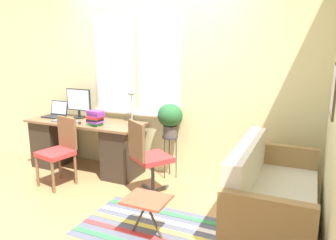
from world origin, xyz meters
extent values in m
plane|color=tan|center=(0.00, 0.00, 0.00)|extent=(14.00, 14.00, 0.00)
cube|color=beige|center=(0.00, 0.70, 1.35)|extent=(9.00, 0.06, 2.70)
cube|color=silver|center=(-0.64, 0.66, 1.49)|extent=(0.64, 0.02, 1.34)
cube|color=white|center=(-0.64, 0.65, 1.49)|extent=(0.57, 0.01, 1.27)
cube|color=silver|center=(0.07, 0.66, 1.49)|extent=(0.64, 0.02, 1.34)
cube|color=white|center=(0.07, 0.65, 1.49)|extent=(0.57, 0.01, 1.27)
cube|color=silver|center=(-0.29, 0.67, 0.83)|extent=(1.40, 0.11, 0.04)
cube|color=brown|center=(2.16, -0.09, 1.38)|extent=(0.02, 0.42, 0.49)
cube|color=silver|center=(2.15, -0.09, 1.38)|extent=(0.01, 0.37, 0.44)
cube|color=brown|center=(-0.94, 0.31, 0.71)|extent=(1.72, 0.62, 0.03)
cube|color=#33281E|center=(-1.56, 0.31, 0.35)|extent=(0.40, 0.54, 0.70)
cube|color=#33281E|center=(-0.32, 0.31, 0.35)|extent=(0.40, 0.54, 0.70)
cube|color=black|center=(-1.52, 0.32, 0.74)|extent=(0.31, 0.21, 0.02)
cube|color=black|center=(-1.52, 0.46, 0.85)|extent=(0.31, 0.06, 0.21)
cube|color=silver|center=(-1.52, 0.45, 0.85)|extent=(0.28, 0.05, 0.18)
cylinder|color=black|center=(-1.14, 0.45, 0.74)|extent=(0.17, 0.17, 0.02)
cylinder|color=black|center=(-1.14, 0.45, 0.80)|extent=(0.04, 0.04, 0.11)
cube|color=black|center=(-1.14, 0.45, 1.00)|extent=(0.41, 0.02, 0.32)
cube|color=silver|center=(-1.14, 0.44, 1.00)|extent=(0.39, 0.01, 0.29)
cube|color=slate|center=(-1.15, 0.15, 0.74)|extent=(0.39, 0.14, 0.02)
ellipsoid|color=black|center=(-0.88, 0.13, 0.74)|extent=(0.03, 0.06, 0.03)
cylinder|color=#ADADB2|center=(-0.26, 0.48, 0.73)|extent=(0.15, 0.15, 0.01)
cylinder|color=#ADADB2|center=(-0.26, 0.48, 0.93)|extent=(0.02, 0.02, 0.39)
ellipsoid|color=#ADADB2|center=(-0.26, 0.48, 1.15)|extent=(0.11, 0.11, 0.07)
cube|color=green|center=(-0.64, 0.16, 0.75)|extent=(0.16, 0.15, 0.04)
cube|color=purple|center=(-0.63, 0.15, 0.78)|extent=(0.21, 0.19, 0.02)
cube|color=black|center=(-0.64, 0.15, 0.80)|extent=(0.20, 0.17, 0.03)
cube|color=red|center=(-0.64, 0.16, 0.83)|extent=(0.19, 0.16, 0.03)
cube|color=purple|center=(-0.63, 0.16, 0.87)|extent=(0.22, 0.17, 0.04)
cube|color=purple|center=(-0.63, 0.15, 0.91)|extent=(0.23, 0.16, 0.04)
cylinder|color=brown|center=(-1.14, -0.44, 0.21)|extent=(0.04, 0.04, 0.43)
cylinder|color=brown|center=(-0.81, -0.51, 0.21)|extent=(0.04, 0.04, 0.43)
cylinder|color=brown|center=(-1.07, -0.11, 0.21)|extent=(0.04, 0.04, 0.43)
cylinder|color=brown|center=(-0.74, -0.18, 0.21)|extent=(0.04, 0.04, 0.43)
cube|color=red|center=(-0.94, -0.31, 0.43)|extent=(0.46, 0.45, 0.06)
cube|color=brown|center=(-0.90, -0.11, 0.67)|extent=(0.35, 0.11, 0.41)
cube|color=#47474C|center=(0.20, 0.04, 0.01)|extent=(0.25, 0.19, 0.03)
cube|color=#47474C|center=(0.20, -0.12, 0.01)|extent=(0.24, 0.19, 0.03)
cube|color=#47474C|center=(0.36, -0.16, 0.01)|extent=(0.12, 0.27, 0.03)
cube|color=#47474C|center=(0.45, -0.03, 0.01)|extent=(0.27, 0.04, 0.03)
cube|color=#47474C|center=(0.35, 0.10, 0.01)|extent=(0.11, 0.27, 0.03)
cylinder|color=#333338|center=(0.31, -0.03, 0.23)|extent=(0.04, 0.04, 0.40)
cube|color=red|center=(0.31, -0.03, 0.46)|extent=(0.55, 0.55, 0.06)
cube|color=brown|center=(0.19, -0.20, 0.71)|extent=(0.33, 0.24, 0.44)
cube|color=white|center=(1.75, -0.33, 0.23)|extent=(0.72, 1.31, 0.46)
cube|color=white|center=(1.47, -0.33, 0.67)|extent=(0.16, 1.31, 0.42)
cube|color=#A87F4C|center=(1.75, -1.03, 0.34)|extent=(0.72, 0.09, 0.69)
cube|color=#A87F4C|center=(1.75, 0.37, 0.34)|extent=(0.72, 0.09, 0.69)
cylinder|color=#333338|center=(0.29, 0.54, 0.57)|extent=(0.21, 0.21, 0.02)
cylinder|color=#333338|center=(0.38, 0.54, 0.28)|extent=(0.01, 0.01, 0.56)
cylinder|color=#333338|center=(0.24, 0.62, 0.28)|extent=(0.01, 0.01, 0.56)
cylinder|color=#333338|center=(0.24, 0.46, 0.28)|extent=(0.01, 0.01, 0.56)
cylinder|color=#514C47|center=(0.29, 0.54, 0.66)|extent=(0.19, 0.19, 0.15)
ellipsoid|color=#235B2D|center=(0.29, 0.54, 0.87)|extent=(0.34, 0.34, 0.30)
cube|color=#565B6B|center=(0.71, -0.72, 0.00)|extent=(1.55, 0.88, 0.01)
cube|color=#C63838|center=(0.71, -0.89, 0.01)|extent=(1.52, 0.07, 0.00)
cube|color=#DBCC4C|center=(0.71, -0.72, 0.01)|extent=(1.52, 0.07, 0.00)
cube|color=white|center=(0.71, -0.56, 0.01)|extent=(1.52, 0.07, 0.00)
cube|color=#388E4C|center=(0.71, -0.40, 0.01)|extent=(1.52, 0.07, 0.00)
cube|color=#B24C33|center=(0.66, -0.86, 0.37)|extent=(0.41, 0.35, 0.02)
cylinder|color=#4C3D2D|center=(0.59, -0.86, 0.18)|extent=(0.19, 0.02, 0.37)
cylinder|color=#4C3D2D|center=(0.73, -0.86, 0.18)|extent=(0.19, 0.02, 0.37)
camera|label=1|loc=(1.99, -3.34, 1.78)|focal=35.00mm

